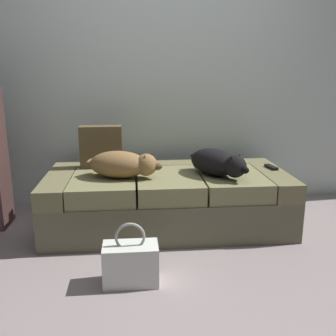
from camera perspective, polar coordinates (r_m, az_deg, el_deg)
name	(u,v)px	position (r m, az deg, el deg)	size (l,w,h in m)	color
ground_plane	(183,294)	(2.23, 2.34, -18.42)	(10.00, 10.00, 0.00)	gray
back_wall	(160,49)	(3.54, -1.16, 17.50)	(6.40, 0.10, 2.80)	silver
couch	(167,199)	(3.02, -0.09, -4.75)	(1.87, 0.87, 0.44)	brown
dog_tan	(123,164)	(2.81, -6.75, 0.54)	(0.58, 0.35, 0.20)	olive
dog_dark	(218,163)	(2.87, 7.50, 0.81)	(0.45, 0.54, 0.20)	black
tv_remote	(271,167)	(3.19, 15.29, 0.13)	(0.04, 0.15, 0.02)	black
throw_pillow	(101,147)	(3.14, -10.06, 3.19)	(0.34, 0.12, 0.34)	brown
handbag	(131,263)	(2.28, -5.64, -14.08)	(0.32, 0.18, 0.38)	silver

